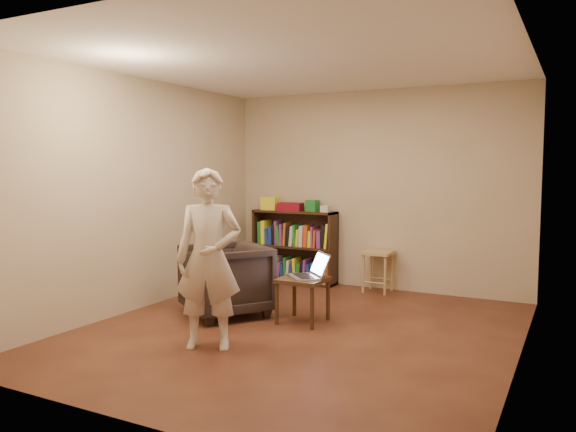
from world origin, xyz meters
The scene contains 15 objects.
floor centered at (0.00, 0.00, 0.00)m, with size 4.50×4.50×0.00m, color #421E15.
ceiling centered at (0.00, 0.00, 2.60)m, with size 4.50×4.50×0.00m, color white.
wall_back centered at (0.00, 2.25, 1.30)m, with size 4.00×4.00×0.00m, color beige.
wall_left centered at (-2.00, 0.00, 1.30)m, with size 4.50×4.50×0.00m, color beige.
wall_right centered at (2.00, 0.00, 1.30)m, with size 4.50×4.50×0.00m, color beige.
bookshelf centered at (-1.10, 2.09, 0.44)m, with size 1.20×0.30×1.00m.
box_yellow centered at (-1.48, 2.07, 1.09)m, with size 0.22×0.16×0.18m, color yellow.
red_cloth centered at (-1.15, 2.06, 1.05)m, with size 0.33×0.24×0.11m, color maroon.
box_green centered at (-0.84, 2.10, 1.08)m, with size 0.15×0.15×0.15m, color #1F762D.
box_white centered at (-0.63, 2.07, 1.04)m, with size 0.11×0.11×0.09m, color beige.
stool centered at (0.13, 2.03, 0.43)m, with size 0.37×0.37×0.53m.
armchair centered at (-0.97, 0.18, 0.39)m, with size 0.83×0.85×0.77m, color black.
side_table centered at (-0.10, 0.30, 0.39)m, with size 0.46×0.46×0.47m.
laptop centered at (-0.04, 0.36, 0.52)m, with size 0.51×0.51×0.25m.
person centered at (-0.47, -0.81, 0.80)m, with size 0.58×0.38×1.59m, color beige.
Camera 1 is at (2.40, -4.81, 1.60)m, focal length 35.00 mm.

